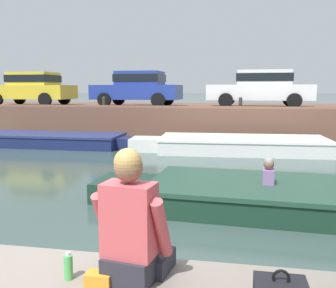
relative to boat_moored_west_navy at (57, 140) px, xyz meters
name	(u,v)px	position (x,y,z in m)	size (l,w,h in m)	color
ground_plane	(171,177)	(5.18, -4.26, -0.24)	(400.00, 400.00, 0.00)	#384C47
far_quay_wall	(203,120)	(5.18, 4.83, 0.46)	(60.00, 6.00, 1.41)	brown
far_wall_coping	(197,107)	(5.18, 1.95, 1.21)	(60.00, 0.24, 0.08)	brown
boat_moored_west_navy	(57,140)	(0.00, 0.00, 0.00)	(6.63, 1.87, 0.49)	navy
boat_moored_central_white	(234,145)	(6.69, -0.16, 0.02)	(6.81, 2.46, 0.53)	white
motorboat_passing	(303,198)	(7.94, -6.40, 0.00)	(7.41, 2.57, 0.96)	#193828
car_leftmost_yellow	(32,87)	(-2.82, 3.28, 2.02)	(4.04, 2.06, 1.54)	yellow
car_left_inner_blue	(138,87)	(2.36, 3.28, 2.02)	(3.97, 2.09, 1.54)	#233893
car_centre_white	(261,87)	(7.73, 3.28, 2.02)	(4.39, 2.05, 1.54)	white
mooring_bollard_mid	(104,101)	(1.17, 2.08, 1.41)	(0.15, 0.15, 0.44)	#2D2B28
mooring_bollard_east	(240,102)	(6.89, 2.08, 1.41)	(0.15, 0.15, 0.44)	#2D2B28
person_seated_right	(132,230)	(6.02, -10.74, 0.94)	(0.57, 0.57, 0.96)	#282833
bottle_drink	(68,267)	(5.57, -10.82, 0.66)	(0.06, 0.06, 0.20)	#4CB259
snack_bag	(99,280)	(5.82, -10.88, 0.62)	(0.18, 0.12, 0.10)	orange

